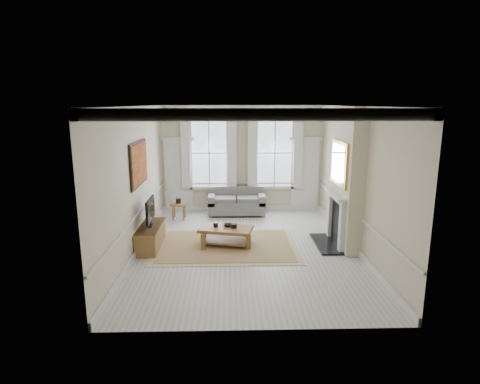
{
  "coord_description": "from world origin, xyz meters",
  "views": [
    {
      "loc": [
        -0.41,
        -9.22,
        3.46
      ],
      "look_at": [
        -0.14,
        0.7,
        1.25
      ],
      "focal_mm": 30.0,
      "sensor_mm": 36.0,
      "label": 1
    }
  ],
  "objects_px": {
    "side_table": "(179,207)",
    "sofa": "(237,203)",
    "tv_stand": "(151,237)",
    "coffee_table": "(226,231)"
  },
  "relations": [
    {
      "from": "sofa",
      "to": "tv_stand",
      "type": "distance_m",
      "value": 3.66
    },
    {
      "from": "sofa",
      "to": "side_table",
      "type": "distance_m",
      "value": 1.84
    },
    {
      "from": "side_table",
      "to": "sofa",
      "type": "bearing_deg",
      "value": 16.02
    },
    {
      "from": "sofa",
      "to": "coffee_table",
      "type": "xyz_separation_m",
      "value": [
        -0.32,
        -2.92,
        0.04
      ]
    },
    {
      "from": "sofa",
      "to": "coffee_table",
      "type": "relative_size",
      "value": 1.26
    },
    {
      "from": "side_table",
      "to": "tv_stand",
      "type": "height_order",
      "value": "tv_stand"
    },
    {
      "from": "sofa",
      "to": "side_table",
      "type": "bearing_deg",
      "value": -163.98
    },
    {
      "from": "sofa",
      "to": "side_table",
      "type": "height_order",
      "value": "sofa"
    },
    {
      "from": "sofa",
      "to": "side_table",
      "type": "xyz_separation_m",
      "value": [
        -1.77,
        -0.51,
        0.03
      ]
    },
    {
      "from": "side_table",
      "to": "coffee_table",
      "type": "bearing_deg",
      "value": -58.96
    }
  ]
}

